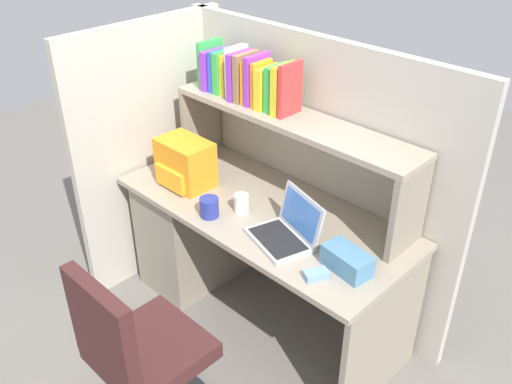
{
  "coord_description": "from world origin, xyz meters",
  "views": [
    {
      "loc": [
        1.65,
        -1.73,
        2.28
      ],
      "look_at": [
        0.0,
        -0.05,
        0.85
      ],
      "focal_mm": 38.89,
      "sensor_mm": 36.0,
      "label": 1
    }
  ],
  "objects_px": {
    "backpack": "(185,163)",
    "office_chair": "(142,366)",
    "computer_mouse": "(316,274)",
    "snack_canister": "(209,207)",
    "laptop": "(287,230)",
    "tissue_box": "(347,261)",
    "paper_cup": "(241,203)"
  },
  "relations": [
    {
      "from": "laptop",
      "to": "computer_mouse",
      "type": "height_order",
      "value": "laptop"
    },
    {
      "from": "computer_mouse",
      "to": "snack_canister",
      "type": "distance_m",
      "value": 0.69
    },
    {
      "from": "laptop",
      "to": "computer_mouse",
      "type": "bearing_deg",
      "value": -24.02
    },
    {
      "from": "snack_canister",
      "to": "office_chair",
      "type": "height_order",
      "value": "office_chair"
    },
    {
      "from": "backpack",
      "to": "laptop",
      "type": "bearing_deg",
      "value": -0.07
    },
    {
      "from": "paper_cup",
      "to": "office_chair",
      "type": "bearing_deg",
      "value": -76.24
    },
    {
      "from": "laptop",
      "to": "backpack",
      "type": "bearing_deg",
      "value": 179.93
    },
    {
      "from": "paper_cup",
      "to": "computer_mouse",
      "type": "bearing_deg",
      "value": -13.11
    },
    {
      "from": "office_chair",
      "to": "paper_cup",
      "type": "bearing_deg",
      "value": -76.21
    },
    {
      "from": "backpack",
      "to": "computer_mouse",
      "type": "relative_size",
      "value": 2.88
    },
    {
      "from": "laptop",
      "to": "backpack",
      "type": "distance_m",
      "value": 0.75
    },
    {
      "from": "backpack",
      "to": "computer_mouse",
      "type": "distance_m",
      "value": 1.03
    },
    {
      "from": "tissue_box",
      "to": "snack_canister",
      "type": "bearing_deg",
      "value": -161.03
    },
    {
      "from": "laptop",
      "to": "office_chair",
      "type": "distance_m",
      "value": 0.88
    },
    {
      "from": "tissue_box",
      "to": "office_chair",
      "type": "relative_size",
      "value": 0.24
    },
    {
      "from": "paper_cup",
      "to": "snack_canister",
      "type": "relative_size",
      "value": 0.96
    },
    {
      "from": "computer_mouse",
      "to": "office_chair",
      "type": "xyz_separation_m",
      "value": [
        -0.4,
        -0.66,
        -0.35
      ]
    },
    {
      "from": "paper_cup",
      "to": "tissue_box",
      "type": "bearing_deg",
      "value": -0.53
    },
    {
      "from": "backpack",
      "to": "office_chair",
      "type": "height_order",
      "value": "backpack"
    },
    {
      "from": "computer_mouse",
      "to": "snack_canister",
      "type": "height_order",
      "value": "snack_canister"
    },
    {
      "from": "backpack",
      "to": "snack_canister",
      "type": "relative_size",
      "value": 2.98
    },
    {
      "from": "snack_canister",
      "to": "office_chair",
      "type": "xyz_separation_m",
      "value": [
        0.28,
        -0.66,
        -0.39
      ]
    },
    {
      "from": "laptop",
      "to": "paper_cup",
      "type": "height_order",
      "value": "laptop"
    },
    {
      "from": "office_chair",
      "to": "computer_mouse",
      "type": "bearing_deg",
      "value": -121.31
    },
    {
      "from": "backpack",
      "to": "computer_mouse",
      "type": "height_order",
      "value": "backpack"
    },
    {
      "from": "backpack",
      "to": "paper_cup",
      "type": "distance_m",
      "value": 0.43
    },
    {
      "from": "tissue_box",
      "to": "office_chair",
      "type": "xyz_separation_m",
      "value": [
        -0.47,
        -0.79,
        -0.39
      ]
    },
    {
      "from": "computer_mouse",
      "to": "tissue_box",
      "type": "height_order",
      "value": "tissue_box"
    },
    {
      "from": "computer_mouse",
      "to": "paper_cup",
      "type": "distance_m",
      "value": 0.62
    },
    {
      "from": "computer_mouse",
      "to": "office_chair",
      "type": "distance_m",
      "value": 0.85
    },
    {
      "from": "computer_mouse",
      "to": "snack_canister",
      "type": "xyz_separation_m",
      "value": [
        -0.69,
        -0.0,
        0.03
      ]
    },
    {
      "from": "tissue_box",
      "to": "snack_canister",
      "type": "height_order",
      "value": "same"
    }
  ]
}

